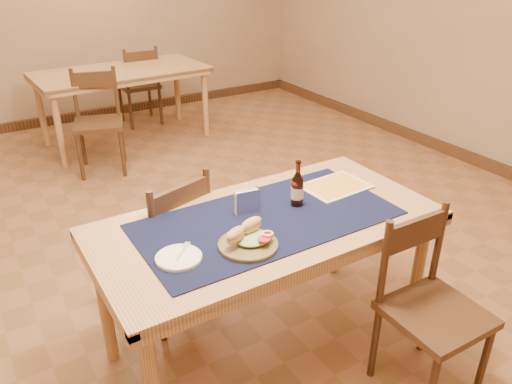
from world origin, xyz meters
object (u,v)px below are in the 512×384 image
main_table (267,235)px  chair_main_far (167,244)px  back_table (122,78)px  beer_bottle (297,189)px  chair_main_near (429,305)px  sandwich_plate (248,240)px  napkin_holder (247,201)px

main_table → chair_main_far: bearing=123.2°
back_table → beer_bottle: beer_bottle is taller
chair_main_near → sandwich_plate: bearing=147.3°
main_table → sandwich_plate: bearing=-142.0°
main_table → napkin_holder: bearing=112.8°
chair_main_far → napkin_holder: size_ratio=6.60×
beer_bottle → napkin_holder: bearing=164.1°
chair_main_far → beer_bottle: beer_bottle is taller
main_table → sandwich_plate: sandwich_plate is taller
main_table → chair_main_far: 0.62m
back_table → napkin_holder: bearing=-97.6°
main_table → beer_bottle: size_ratio=6.99×
main_table → back_table: same height
back_table → chair_main_near: 3.91m
chair_main_far → napkin_holder: (0.27, -0.38, 0.35)m
beer_bottle → chair_main_near: bearing=-64.9°
sandwich_plate → beer_bottle: (0.39, 0.19, 0.06)m
back_table → napkin_holder: size_ratio=12.78×
chair_main_near → main_table: bearing=129.8°
chair_main_far → beer_bottle: size_ratio=3.87×
chair_main_far → beer_bottle: 0.78m
chair_main_far → back_table: bearing=76.1°
sandwich_plate → chair_main_near: bearing=-32.7°
chair_main_near → napkin_holder: napkin_holder is taller
back_table → sandwich_plate: 3.51m
sandwich_plate → napkin_holder: (0.15, 0.26, 0.03)m
sandwich_plate → napkin_holder: 0.30m
back_table → chair_main_far: 2.92m
napkin_holder → main_table: bearing=-67.2°
sandwich_plate → beer_bottle: 0.43m
back_table → chair_main_far: size_ratio=1.93×
back_table → main_table: bearing=-96.6°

